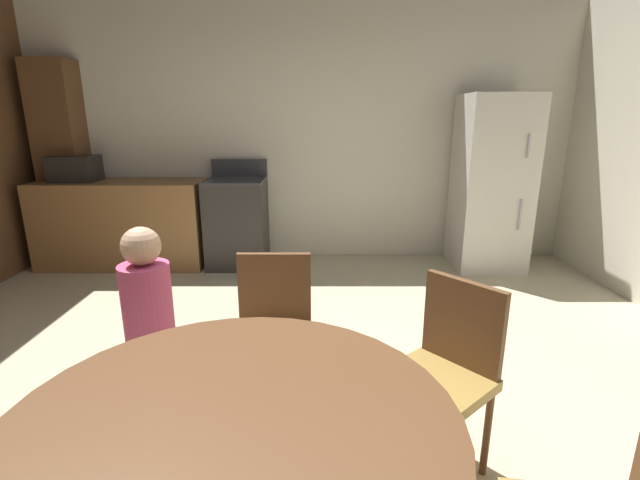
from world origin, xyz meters
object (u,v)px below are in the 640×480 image
at_px(refrigerator, 492,184).
at_px(person_child, 152,335).
at_px(chair_northeast, 446,367).
at_px(microwave, 76,168).
at_px(dining_table, 235,465).
at_px(chair_north, 274,329).
at_px(oven_range, 238,222).

xyz_separation_m(refrigerator, person_child, (-2.53, -2.69, -0.30)).
bearing_deg(chair_northeast, microwave, -84.36).
relative_size(microwave, dining_table, 0.35).
height_order(dining_table, chair_north, chair_north).
distance_m(chair_northeast, person_child, 1.33).
bearing_deg(dining_table, microwave, 122.56).
bearing_deg(refrigerator, person_child, -133.20).
xyz_separation_m(microwave, chair_north, (2.28, -2.53, -0.53)).
bearing_deg(refrigerator, chair_north, -128.77).
distance_m(refrigerator, person_child, 3.71).
bearing_deg(person_child, chair_northeast, 50.67).
bearing_deg(dining_table, refrigerator, 60.44).
xyz_separation_m(microwave, chair_northeast, (3.06, -2.88, -0.53)).
distance_m(microwave, dining_table, 4.25).
bearing_deg(microwave, chair_northeast, -43.35).
relative_size(microwave, chair_north, 0.51).
height_order(refrigerator, chair_north, refrigerator).
xyz_separation_m(oven_range, microwave, (-1.64, -0.00, 0.56)).
distance_m(oven_range, chair_northeast, 3.22).
bearing_deg(refrigerator, dining_table, -119.56).
distance_m(refrigerator, microwave, 4.27).
height_order(microwave, chair_north, microwave).
height_order(oven_range, dining_table, oven_range).
relative_size(microwave, chair_northeast, 0.51).
height_order(refrigerator, person_child, refrigerator).
bearing_deg(chair_northeast, person_child, -47.12).
relative_size(refrigerator, dining_table, 1.40).
xyz_separation_m(oven_range, dining_table, (0.64, -3.57, 0.14)).
bearing_deg(person_child, chair_north, 78.52).
relative_size(dining_table, chair_north, 1.45).
bearing_deg(dining_table, person_child, 123.22).
distance_m(oven_range, dining_table, 3.63).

